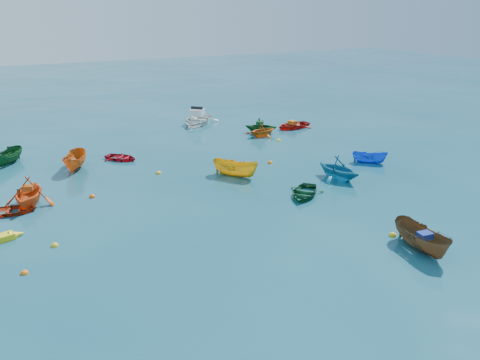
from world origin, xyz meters
name	(u,v)px	position (x,y,z in m)	size (l,w,h in m)	color
ground	(284,216)	(0.00, 0.00, 0.00)	(160.00, 160.00, 0.00)	#0B4450
sampan_brown_mid	(420,250)	(3.50, -5.90, 0.00)	(1.24, 3.30, 1.28)	brown
dinghy_orange_w	(30,205)	(-11.67, 7.92, 0.00)	(2.76, 3.20, 1.68)	#EB5316
sampan_yellow_mid	(235,176)	(0.58, 6.75, 0.00)	(1.20, 3.19, 1.23)	gold
dinghy_green_e	(304,196)	(2.57, 1.90, 0.00)	(2.04, 2.86, 0.59)	#104524
dinghy_cyan_se	(338,179)	(6.15, 3.23, 0.00)	(2.63, 3.06, 1.61)	teal
dinghy_red_nw	(12,213)	(-12.65, 7.10, 0.00)	(1.83, 2.56, 0.53)	#AC2D0E
sampan_orange_n	(76,169)	(-8.33, 13.08, 0.00)	(1.25, 3.32, 1.28)	#CB5913
dinghy_green_n	(261,133)	(7.61, 15.54, 0.00)	(2.33, 2.70, 1.42)	#124F1C
dinghy_red_ne	(293,128)	(11.11, 15.78, 0.00)	(2.43, 3.40, 0.71)	#B6160F
sampan_blue_far	(369,163)	(10.22, 4.82, 0.00)	(0.91, 2.41, 0.93)	blue
dinghy_red_far	(121,160)	(-5.11, 13.70, 0.00)	(1.77, 2.47, 0.51)	#A40D18
dinghy_orange_far	(262,136)	(7.16, 14.53, 0.00)	(2.06, 2.38, 1.25)	#B85C11
sampan_green_far	(8,164)	(-12.39, 16.30, 0.00)	(1.17, 3.10, 1.20)	#114B1E
motorboat_white	(197,124)	(4.06, 21.31, 0.00)	(3.26, 4.56, 1.55)	white
tarp_blue_a	(425,236)	(3.48, -6.04, 0.79)	(0.61, 0.46, 0.30)	navy
tarp_orange_a	(28,188)	(-11.66, 7.96, 0.98)	(0.58, 0.44, 0.28)	#B44812
tarp_green_b	(260,123)	(7.53, 15.60, 0.89)	(0.75, 0.57, 0.37)	#124821
tarp_orange_b	(292,122)	(11.01, 15.77, 0.52)	(0.69, 0.52, 0.33)	#CB6514
buoy_or_a	(25,274)	(-12.55, 0.26, 0.00)	(0.32, 0.32, 0.32)	orange
buoy_ye_a	(392,236)	(3.40, -4.29, 0.00)	(0.36, 0.36, 0.36)	gold
buoy_ye_b	(55,246)	(-11.12, 2.19, 0.00)	(0.35, 0.35, 0.35)	gold
buoy_or_c	(92,197)	(-8.40, 7.42, 0.00)	(0.37, 0.37, 0.37)	#ED560C
buoy_ye_c	(158,174)	(-3.70, 9.53, 0.00)	(0.38, 0.38, 0.38)	yellow
buoy_or_d	(270,163)	(3.96, 7.97, 0.00)	(0.38, 0.38, 0.38)	orange
buoy_or_e	(248,133)	(6.57, 15.98, 0.00)	(0.29, 0.29, 0.29)	#D04D0B
buoy_ye_e	(279,141)	(7.61, 12.62, 0.00)	(0.36, 0.36, 0.36)	yellow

